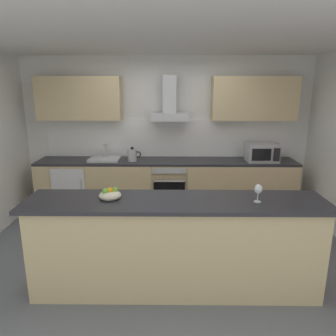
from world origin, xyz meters
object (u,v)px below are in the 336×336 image
Objects in this scene: oven at (169,186)px; kettle at (132,155)px; microwave at (262,152)px; sink at (105,159)px; refrigerator at (74,187)px; fruit_bowl at (110,195)px; wine_glass at (258,190)px; range_hood at (170,106)px.

kettle is (-0.61, -0.03, 0.55)m from oven.
sink is at bearing 179.15° from microwave.
refrigerator is 2.94× the size of kettle.
fruit_bowl is (1.06, -2.14, 0.62)m from refrigerator.
fruit_bowl reaches higher than oven.
kettle is 1.62× the size of wine_glass.
microwave is 1.73× the size of kettle.
refrigerator is 1.70× the size of sink.
range_hood is 3.27× the size of fruit_bowl.
wine_glass is (1.48, -2.18, 0.12)m from kettle.
refrigerator is 3.42m from wine_glass.
kettle is 1.31× the size of fruit_bowl.
oven is 2.77× the size of kettle.
oven is at bearing 0.10° from refrigerator.
range_hood is (1.64, 0.13, 1.36)m from refrigerator.
sink is 2.81× the size of wine_glass.
oven is 1.18m from sink.
oven is at bearing 178.95° from microwave.
microwave is 2.61m from sink.
range_hood reaches higher than wine_glass.
sink reaches higher than fruit_bowl.
refrigerator is at bearing 179.54° from microwave.
oven is 2.47m from wine_glass.
kettle is (0.47, -0.04, 0.08)m from sink.
wine_glass reaches higher than fruit_bowl.
oven is 1.11× the size of range_hood.
fruit_bowl is at bearing -104.30° from range_hood.
refrigerator is 3.86× the size of fruit_bowl.
range_hood reaches higher than refrigerator.
wine_glass is at bearing -68.55° from oven.
fruit_bowl is (-0.58, -2.27, -0.74)m from range_hood.
refrigerator is (-1.64, -0.00, -0.03)m from oven.
wine_glass is at bearing -69.64° from range_hood.
fruit_bowl is at bearing -134.86° from microwave.
wine_glass reaches higher than refrigerator.
refrigerator is at bearing -179.90° from oven.
sink is at bearing 1.42° from refrigerator.
kettle reaches higher than oven.
microwave is at bearing 0.16° from kettle.
refrigerator is 1.18m from kettle.
refrigerator is 2.13m from range_hood.
kettle is (-2.14, -0.01, -0.04)m from microwave.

